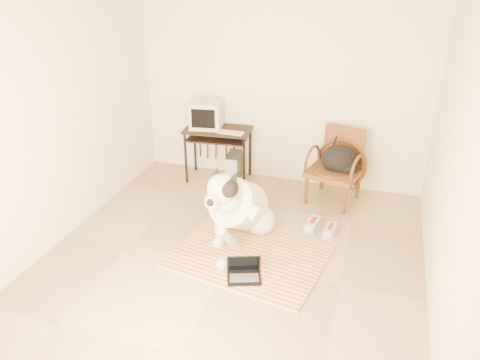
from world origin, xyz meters
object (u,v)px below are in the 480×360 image
at_px(laptop, 244,272).
at_px(crt_monitor, 206,114).
at_px(computer_desk, 218,136).
at_px(backpack, 341,160).
at_px(rattan_chair, 336,166).
at_px(dog, 239,207).
at_px(pc_tower, 234,167).

height_order(laptop, crt_monitor, crt_monitor).
distance_m(computer_desk, backpack, 1.76).
bearing_deg(rattan_chair, crt_monitor, 174.97).
bearing_deg(backpack, computer_desk, 173.18).
xyz_separation_m(laptop, rattan_chair, (0.65, 2.00, 0.40)).
xyz_separation_m(computer_desk, crt_monitor, (-0.17, 0.03, 0.30)).
relative_size(dog, rattan_chair, 1.51).
height_order(dog, computer_desk, dog).
height_order(dog, pc_tower, dog).
height_order(pc_tower, rattan_chair, rattan_chair).
bearing_deg(laptop, backpack, 69.88).
relative_size(laptop, backpack, 0.80).
bearing_deg(rattan_chair, pc_tower, 172.71).
bearing_deg(dog, laptop, -68.42).
bearing_deg(computer_desk, rattan_chair, -4.48).
xyz_separation_m(dog, backpack, (0.98, 1.22, 0.20)).
bearing_deg(pc_tower, crt_monitor, -176.42).
bearing_deg(dog, crt_monitor, 122.75).
xyz_separation_m(laptop, crt_monitor, (-1.22, 2.16, 0.88)).
bearing_deg(crt_monitor, rattan_chair, -5.03).
xyz_separation_m(laptop, pc_tower, (-0.83, 2.19, 0.12)).
distance_m(laptop, computer_desk, 2.45).
bearing_deg(laptop, pc_tower, 110.69).
bearing_deg(laptop, rattan_chair, 72.10).
xyz_separation_m(rattan_chair, backpack, (0.06, -0.08, 0.12)).
height_order(crt_monitor, pc_tower, crt_monitor).
xyz_separation_m(computer_desk, backpack, (1.75, -0.21, -0.06)).
distance_m(laptop, backpack, 2.12).
bearing_deg(dog, pc_tower, 110.27).
bearing_deg(pc_tower, backpack, -9.83).
xyz_separation_m(crt_monitor, rattan_chair, (1.86, -0.16, -0.48)).
bearing_deg(dog, backpack, 51.12).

